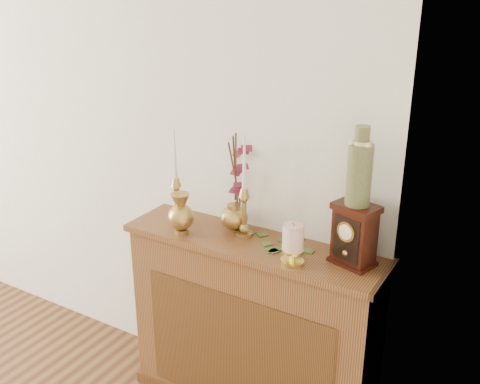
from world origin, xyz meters
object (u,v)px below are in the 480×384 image
Objects in this scene: bud_vase at (181,214)px; ceramic_vase at (360,170)px; candlestick_center at (244,205)px; mantel_clock at (354,235)px; candlestick_left at (176,193)px; ginger_jar at (239,185)px.

ceramic_vase is at bearing 9.43° from bud_vase.
candlestick_center is 0.58m from ceramic_vase.
ceramic_vase reaches higher than mantel_clock.
candlestick_center is at bearing -162.91° from mantel_clock.
candlestick_center is 1.48× the size of ceramic_vase.
ceramic_vase is (0.87, 0.04, 0.26)m from candlestick_left.
ceramic_vase is (0.78, 0.13, 0.31)m from bud_vase.
mantel_clock is at bearing 2.70° from candlestick_left.
candlestick_center is 0.52m from mantel_clock.
candlestick_left is 0.14m from bud_vase.
mantel_clock is at bearing -6.44° from ginger_jar.
ginger_jar reaches higher than mantel_clock.
bud_vase is at bearing -170.57° from ceramic_vase.
candlestick_center is 1.80× the size of mantel_clock.
bud_vase is 0.61× the size of ceramic_vase.
candlestick_left is 1.77× the size of mantel_clock.
bud_vase is at bearing -153.94° from mantel_clock.
candlestick_center is at bearing -179.45° from ceramic_vase.
mantel_clock is (0.52, 0.00, -0.03)m from candlestick_center.
candlestick_center is at bearing 6.23° from candlestick_left.
mantel_clock is (0.87, 0.04, -0.02)m from candlestick_left.
candlestick_left is 0.98× the size of candlestick_center.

